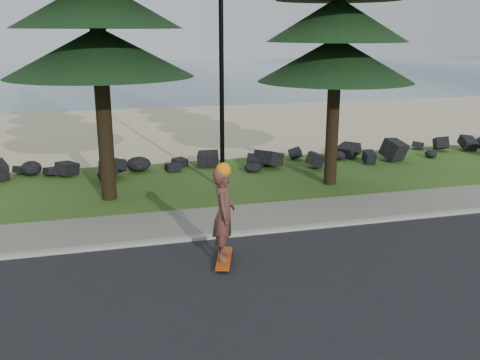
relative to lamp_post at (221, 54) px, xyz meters
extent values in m
plane|color=#314D18|center=(0.00, -3.20, -4.13)|extent=(160.00, 160.00, 0.00)
cube|color=black|center=(0.00, -7.70, -4.12)|extent=(160.00, 7.00, 0.02)
cube|color=#A6A395|center=(0.00, -4.10, -4.08)|extent=(160.00, 0.20, 0.10)
cube|color=gray|center=(0.00, -3.00, -4.09)|extent=(160.00, 2.00, 0.08)
cube|color=#D0B38A|center=(0.00, 11.30, -4.13)|extent=(160.00, 15.00, 0.01)
cube|color=#39596D|center=(0.00, 47.80, -4.13)|extent=(160.00, 58.00, 0.01)
cylinder|color=black|center=(0.00, 0.00, -0.13)|extent=(0.14, 0.14, 8.00)
cube|color=#C4400B|center=(-1.26, -5.55, -4.02)|extent=(0.63, 1.22, 0.04)
imported|color=brown|center=(-1.26, -5.55, -3.02)|extent=(0.66, 0.83, 1.97)
sphere|color=orange|center=(-1.26, -5.55, -2.07)|extent=(0.32, 0.32, 0.32)
camera|label=1|loc=(-3.66, -15.83, 0.68)|focal=40.00mm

